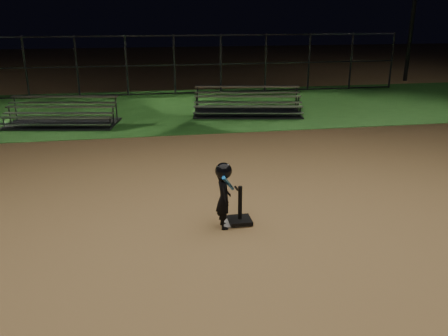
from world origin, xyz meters
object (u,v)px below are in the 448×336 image
at_px(child_batter, 224,194).
at_px(bleacher_right, 247,109).
at_px(home_plate, 234,221).
at_px(bleacher_left, 62,120).
at_px(batting_tee, 240,216).

xyz_separation_m(child_batter, bleacher_right, (2.38, 8.65, -0.42)).
xyz_separation_m(home_plate, bleacher_left, (-3.99, 7.96, 0.16)).
height_order(batting_tee, child_batter, child_batter).
relative_size(batting_tee, bleacher_right, 0.16).
xyz_separation_m(batting_tee, bleacher_left, (-4.08, 8.02, 0.04)).
relative_size(home_plate, child_batter, 0.39).
height_order(home_plate, child_batter, child_batter).
xyz_separation_m(child_batter, bleacher_left, (-3.78, 8.12, -0.43)).
bearing_deg(bleacher_left, child_batter, -54.94).
bearing_deg(bleacher_right, child_batter, -94.94).
distance_m(home_plate, batting_tee, 0.16).
xyz_separation_m(batting_tee, child_batter, (-0.30, -0.10, 0.47)).
distance_m(home_plate, bleacher_left, 8.91).
height_order(home_plate, batting_tee, batting_tee).
height_order(child_batter, bleacher_left, child_batter).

